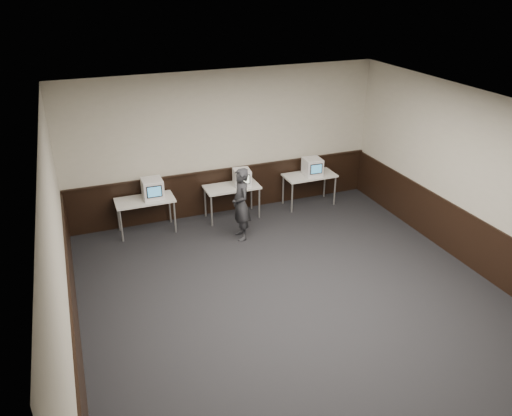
{
  "coord_description": "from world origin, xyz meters",
  "views": [
    {
      "loc": [
        -3.13,
        -5.96,
        5.03
      ],
      "look_at": [
        -0.21,
        1.6,
        1.15
      ],
      "focal_mm": 35.0,
      "sensor_mm": 36.0,
      "label": 1
    }
  ],
  "objects": [
    {
      "name": "right_wall",
      "position": [
        3.5,
        0.0,
        1.6
      ],
      "size": [
        0.0,
        8.0,
        8.0
      ],
      "primitive_type": "plane",
      "rotation": [
        1.57,
        0.0,
        -1.57
      ],
      "color": "#BCB7A5",
      "rests_on": "ground"
    },
    {
      "name": "desk_left",
      "position": [
        -1.9,
        3.6,
        0.68
      ],
      "size": [
        1.2,
        0.6,
        0.75
      ],
      "color": "silver",
      "rests_on": "ground"
    },
    {
      "name": "ceiling",
      "position": [
        0.0,
        0.0,
        3.2
      ],
      "size": [
        8.0,
        8.0,
        0.0
      ],
      "primitive_type": "plane",
      "rotation": [
        3.14,
        0.0,
        0.0
      ],
      "color": "white",
      "rests_on": "back_wall"
    },
    {
      "name": "emac_left",
      "position": [
        -1.72,
        3.6,
        0.96
      ],
      "size": [
        0.42,
        0.45,
        0.42
      ],
      "rotation": [
        0.0,
        0.0,
        -0.01
      ],
      "color": "white",
      "rests_on": "desk_left"
    },
    {
      "name": "back_wall",
      "position": [
        0.0,
        4.0,
        1.6
      ],
      "size": [
        7.0,
        0.0,
        7.0
      ],
      "primitive_type": "plane",
      "rotation": [
        1.57,
        0.0,
        0.0
      ],
      "color": "#BCB7A5",
      "rests_on": "ground"
    },
    {
      "name": "person",
      "position": [
        -0.13,
        2.63,
        0.76
      ],
      "size": [
        0.38,
        0.56,
        1.52
      ],
      "primitive_type": "imported",
      "rotation": [
        0.0,
        0.0,
        -1.59
      ],
      "color": "#26272C",
      "rests_on": "ground"
    },
    {
      "name": "emac_right",
      "position": [
        1.95,
        3.58,
        0.95
      ],
      "size": [
        0.41,
        0.44,
        0.39
      ],
      "rotation": [
        0.0,
        0.0,
        -0.04
      ],
      "color": "white",
      "rests_on": "desk_right"
    },
    {
      "name": "wainscot_rail",
      "position": [
        0.0,
        3.96,
        1.02
      ],
      "size": [
        6.98,
        0.06,
        0.04
      ],
      "primitive_type": "cube",
      "color": "black",
      "rests_on": "wainscot_back"
    },
    {
      "name": "floor",
      "position": [
        0.0,
        0.0,
        0.0
      ],
      "size": [
        8.0,
        8.0,
        0.0
      ],
      "primitive_type": "plane",
      "color": "black",
      "rests_on": "ground"
    },
    {
      "name": "wainscot_left",
      "position": [
        -3.48,
        0.0,
        0.5
      ],
      "size": [
        0.04,
        7.98,
        1.0
      ],
      "primitive_type": "cube",
      "color": "black",
      "rests_on": "left_wall"
    },
    {
      "name": "left_wall",
      "position": [
        -3.5,
        0.0,
        1.6
      ],
      "size": [
        0.0,
        8.0,
        8.0
      ],
      "primitive_type": "plane",
      "rotation": [
        1.57,
        0.0,
        1.57
      ],
      "color": "#BCB7A5",
      "rests_on": "ground"
    },
    {
      "name": "wainscot_back",
      "position": [
        0.0,
        3.98,
        0.5
      ],
      "size": [
        6.98,
        0.04,
        1.0
      ],
      "primitive_type": "cube",
      "color": "black",
      "rests_on": "back_wall"
    },
    {
      "name": "desk_center",
      "position": [
        0.0,
        3.6,
        0.68
      ],
      "size": [
        1.2,
        0.6,
        0.75
      ],
      "color": "silver",
      "rests_on": "ground"
    },
    {
      "name": "desk_right",
      "position": [
        1.9,
        3.6,
        0.68
      ],
      "size": [
        1.2,
        0.6,
        0.75
      ],
      "color": "silver",
      "rests_on": "ground"
    },
    {
      "name": "emac_center",
      "position": [
        0.24,
        3.59,
        0.93
      ],
      "size": [
        0.4,
        0.42,
        0.36
      ],
      "rotation": [
        0.0,
        0.0,
        -0.11
      ],
      "color": "white",
      "rests_on": "desk_center"
    },
    {
      "name": "wainscot_right",
      "position": [
        3.48,
        0.0,
        0.5
      ],
      "size": [
        0.04,
        7.98,
        1.0
      ],
      "primitive_type": "cube",
      "color": "black",
      "rests_on": "right_wall"
    }
  ]
}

